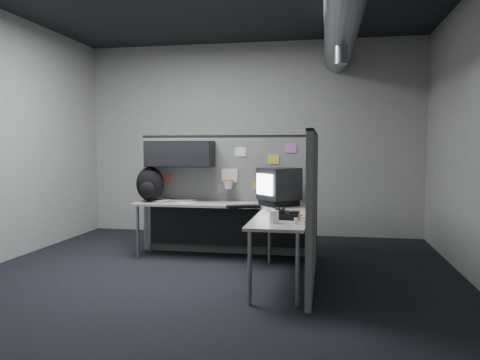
% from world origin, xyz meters
% --- Properties ---
extents(room, '(5.62, 5.62, 3.22)m').
position_xyz_m(room, '(0.56, 0.00, 2.10)').
color(room, black).
rests_on(room, ground).
extents(partition_back, '(2.44, 0.42, 1.63)m').
position_xyz_m(partition_back, '(-0.25, 1.23, 1.00)').
color(partition_back, slate).
rests_on(partition_back, ground).
extents(partition_right, '(0.07, 2.23, 1.63)m').
position_xyz_m(partition_right, '(1.10, 0.22, 0.82)').
color(partition_right, slate).
rests_on(partition_right, ground).
extents(desk, '(2.31, 2.11, 0.73)m').
position_xyz_m(desk, '(0.15, 0.70, 0.61)').
color(desk, '#9C958D').
rests_on(desk, ground).
extents(monitor, '(0.59, 0.59, 0.48)m').
position_xyz_m(monitor, '(0.66, 0.86, 0.98)').
color(monitor, black).
rests_on(monitor, desk).
extents(keyboard, '(0.43, 0.30, 0.04)m').
position_xyz_m(keyboard, '(0.26, 0.58, 0.75)').
color(keyboard, black).
rests_on(keyboard, desk).
extents(mouse, '(0.26, 0.27, 0.04)m').
position_xyz_m(mouse, '(0.71, 0.36, 0.75)').
color(mouse, black).
rests_on(mouse, desk).
extents(phone, '(0.22, 0.24, 0.11)m').
position_xyz_m(phone, '(0.87, -0.21, 0.77)').
color(phone, black).
rests_on(phone, desk).
extents(bottles, '(0.12, 0.16, 0.08)m').
position_xyz_m(bottles, '(1.01, -0.48, 0.76)').
color(bottles, silver).
rests_on(bottles, desk).
extents(cup, '(0.11, 0.11, 0.12)m').
position_xyz_m(cup, '(0.75, -0.50, 0.79)').
color(cup, white).
rests_on(cup, desk).
extents(papers, '(0.76, 0.60, 0.02)m').
position_xyz_m(papers, '(-0.83, 1.14, 0.74)').
color(papers, white).
rests_on(papers, desk).
extents(backpack, '(0.44, 0.42, 0.47)m').
position_xyz_m(backpack, '(-1.10, 1.01, 0.96)').
color(backpack, black).
rests_on(backpack, desk).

